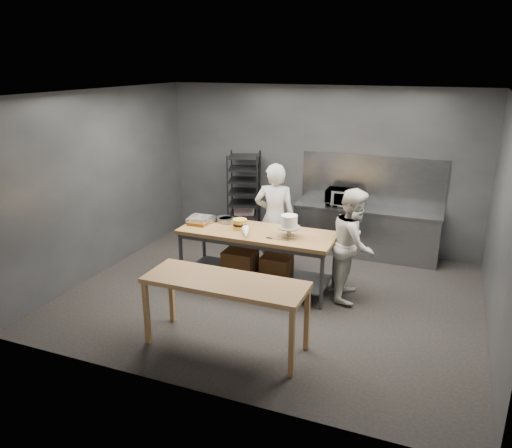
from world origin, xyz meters
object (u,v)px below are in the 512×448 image
Objects in this scene: speed_rack at (244,199)px; chef_right at (354,244)px; microwave at (342,197)px; chef_behind at (275,218)px; frosted_cake_stand at (289,223)px; work_table at (256,252)px; layer_cake at (240,224)px; near_counter at (225,287)px.

chef_right is at bearing -34.51° from speed_rack.
chef_right is at bearing -71.77° from microwave.
chef_behind is 5.45× the size of frosted_cake_stand.
work_table is 10.90× the size of layer_cake.
speed_rack is at bearing -59.32° from chef_behind.
microwave is at bearing 13.79° from chef_right.
chef_behind reaches higher than near_counter.
frosted_cake_stand is at bearing -4.29° from layer_cake.
near_counter is 2.50m from chef_behind.
speed_rack is 2.03m from layer_cake.
chef_behind reaches higher than microwave.
work_table reaches higher than near_counter.
work_table is at bearing 99.71° from near_counter.
speed_rack is 3.01m from chef_right.
frosted_cake_stand is at bearing 100.60° from chef_right.
frosted_cake_stand is (-0.33, -2.03, 0.08)m from microwave.
near_counter is at bearing -70.26° from speed_rack.
frosted_cake_stand is at bearing -99.34° from microwave.
work_table is 0.78m from chef_behind.
chef_right is at bearing 6.59° from work_table.
layer_cake is at bearing 54.48° from chef_behind.
layer_cake is (-1.74, -0.19, 0.16)m from chef_right.
chef_right is 7.65× the size of layer_cake.
microwave reaches higher than layer_cake.
chef_behind is 1.51m from microwave.
near_counter is 1.08× the size of chef_behind.
near_counter is 1.14× the size of speed_rack.
chef_behind is at bearing 65.26° from chef_right.
chef_behind is (-0.26, 2.48, 0.11)m from near_counter.
microwave is (0.83, 1.26, 0.12)m from chef_behind.
microwave is at bearing 81.22° from near_counter.
chef_behind is 3.42× the size of microwave.
work_table is at bearing 3.42° from layer_cake.
speed_rack is 5.15× the size of frosted_cake_stand.
speed_rack is at bearing -177.58° from microwave.
frosted_cake_stand is at bearing 111.65° from chef_behind.
layer_cake is (-0.58, 1.77, 0.19)m from near_counter.
microwave reaches higher than work_table.
frosted_cake_stand is (0.55, -0.08, 0.56)m from work_table.
near_counter is at bearing -98.78° from microwave.
frosted_cake_stand reaches higher than near_counter.
chef_right reaches higher than work_table.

